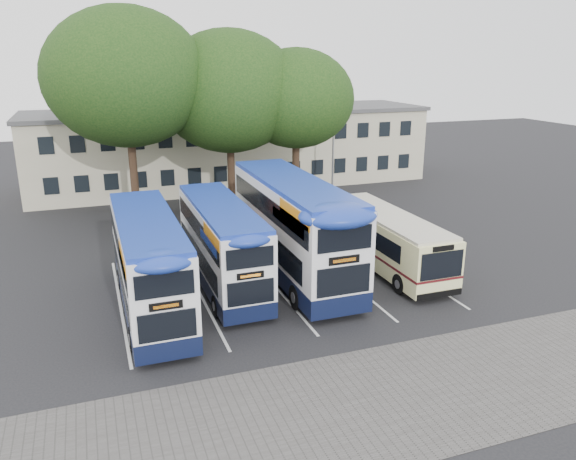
# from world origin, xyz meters

# --- Properties ---
(ground) EXTENTS (120.00, 120.00, 0.00)m
(ground) POSITION_xyz_m (0.00, 0.00, 0.00)
(ground) COLOR black
(ground) RESTS_ON ground
(paving_strip) EXTENTS (40.00, 6.00, 0.01)m
(paving_strip) POSITION_xyz_m (-2.00, -5.00, 0.01)
(paving_strip) COLOR #595654
(paving_strip) RESTS_ON ground
(bay_lines) EXTENTS (14.12, 11.00, 0.01)m
(bay_lines) POSITION_xyz_m (-3.75, 5.00, 0.01)
(bay_lines) COLOR silver
(bay_lines) RESTS_ON ground
(depot_building) EXTENTS (32.40, 8.40, 6.20)m
(depot_building) POSITION_xyz_m (0.00, 26.99, 3.15)
(depot_building) COLOR #B8B294
(depot_building) RESTS_ON ground
(lamp_post) EXTENTS (0.25, 1.05, 9.06)m
(lamp_post) POSITION_xyz_m (6.00, 19.97, 5.08)
(lamp_post) COLOR gray
(lamp_post) RESTS_ON ground
(tree_left) EXTENTS (9.87, 9.87, 13.29)m
(tree_left) POSITION_xyz_m (-8.76, 17.99, 9.08)
(tree_left) COLOR black
(tree_left) RESTS_ON ground
(tree_mid) EXTENTS (9.37, 9.37, 12.08)m
(tree_mid) POSITION_xyz_m (-2.28, 18.45, 8.09)
(tree_mid) COLOR black
(tree_mid) RESTS_ON ground
(tree_right) EXTENTS (7.74, 7.74, 10.90)m
(tree_right) POSITION_xyz_m (2.05, 17.44, 7.59)
(tree_right) COLOR black
(tree_right) RESTS_ON ground
(bus_dd_left) EXTENTS (2.39, 9.87, 4.11)m
(bus_dd_left) POSITION_xyz_m (-9.48, 4.08, 2.26)
(bus_dd_left) COLOR black
(bus_dd_left) RESTS_ON ground
(bus_dd_mid) EXTENTS (2.29, 9.45, 3.94)m
(bus_dd_mid) POSITION_xyz_m (-6.00, 5.74, 2.17)
(bus_dd_mid) COLOR black
(bus_dd_mid) RESTS_ON ground
(bus_dd_right) EXTENTS (2.77, 11.43, 4.76)m
(bus_dd_right) POSITION_xyz_m (-2.44, 5.89, 2.62)
(bus_dd_right) COLOR black
(bus_dd_right) RESTS_ON ground
(bus_single) EXTENTS (2.40, 9.44, 2.81)m
(bus_single) POSITION_xyz_m (2.37, 5.30, 1.59)
(bus_single) COLOR #FCF8A8
(bus_single) RESTS_ON ground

